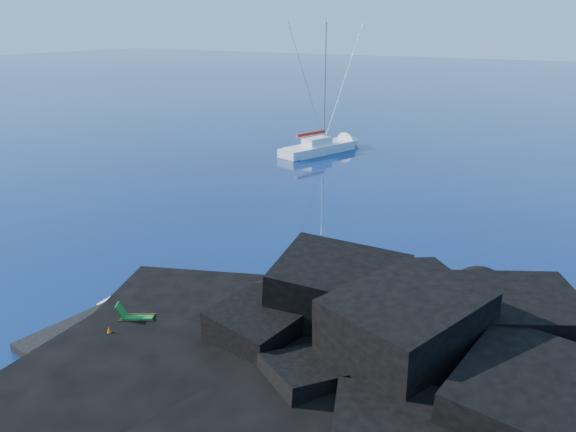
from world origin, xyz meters
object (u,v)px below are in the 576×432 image
(marker_cone, at_px, (109,333))
(sailboat, at_px, (320,152))
(deck_chair, at_px, (137,313))
(sunbather, at_px, (145,320))

(marker_cone, bearing_deg, sailboat, 105.15)
(sailboat, distance_m, deck_chair, 34.93)
(sunbather, bearing_deg, deck_chair, -142.47)
(deck_chair, distance_m, sunbather, 0.43)
(sailboat, relative_size, sunbather, 6.99)
(sailboat, xyz_separation_m, deck_chair, (9.57, -33.59, 0.85))
(sailboat, xyz_separation_m, sunbather, (9.82, -33.44, 0.52))
(deck_chair, bearing_deg, marker_cone, -126.45)
(sunbather, distance_m, marker_cone, 1.58)
(deck_chair, relative_size, sunbather, 0.83)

